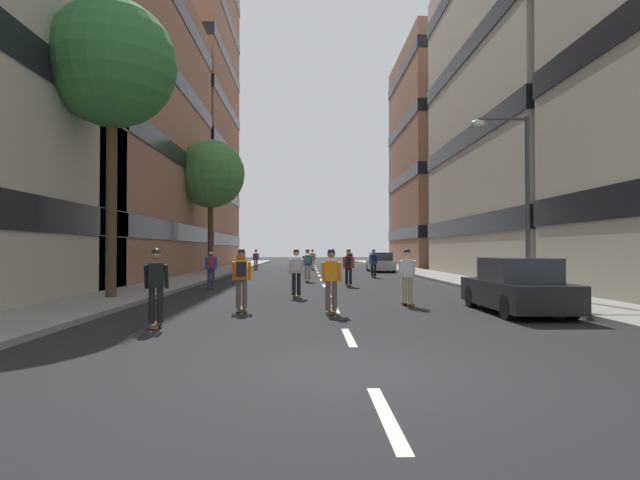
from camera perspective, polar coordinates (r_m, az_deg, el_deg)
The scene contains 26 objects.
ground_plane at distance 36.28m, azimuth -0.09°, elevation -3.80°, with size 172.09×172.09×0.00m, color black.
sidewalk_left at distance 40.41m, azimuth -10.94°, elevation -3.40°, with size 2.71×78.88×0.14m, color gray.
sidewalk_right at distance 40.72m, azimuth 10.44°, elevation -3.39°, with size 2.71×78.88×0.14m, color gray.
lane_markings at distance 38.10m, azimuth -0.16°, elevation -3.67°, with size 0.16×67.20×0.01m.
building_left_mid at distance 36.13m, azimuth -24.85°, elevation 11.63°, with size 12.21×23.65×19.05m.
building_left_far at distance 58.04m, azimuth -15.99°, elevation 15.50°, with size 12.21×17.21×36.28m.
building_right_mid at distance 37.07m, azimuth 24.46°, elevation 13.10°, with size 12.21×18.95×21.31m.
building_right_far at distance 56.89m, azimuth 14.85°, elevation 8.58°, with size 12.21×16.56×22.26m.
parked_car_near at distance 15.57m, azimuth 20.50°, elevation -4.84°, with size 1.82×4.40×1.52m.
parked_car_mid at distance 41.82m, azimuth 6.55°, elevation -2.47°, with size 1.82×4.40×1.52m.
street_tree_near at distance 37.53m, azimuth -11.73°, elevation 6.96°, with size 4.71×4.71×9.20m.
street_tree_mid at distance 20.33m, azimuth -21.51°, elevation 17.17°, with size 4.33×4.33×10.15m.
streetlamp_right at distance 20.72m, azimuth 20.55°, elevation 5.64°, with size 2.13×0.30×6.50m.
skater_0 at distance 19.17m, azimuth -2.57°, elevation -3.24°, with size 0.55×0.92×1.78m.
skater_1 at distance 45.09m, azimuth -0.81°, elevation -2.01°, with size 0.54×0.91×1.78m.
skater_2 at distance 45.27m, azimuth 3.22°, elevation -2.01°, with size 0.54×0.90×1.78m.
skater_3 at distance 12.50m, azimuth -17.29°, elevation -4.50°, with size 0.56×0.92×1.78m.
skater_4 at distance 25.01m, azimuth 3.10°, elevation -2.72°, with size 0.56×0.92×1.78m.
skater_5 at distance 31.70m, azimuth -8.55°, elevation -2.41°, with size 0.55×0.92×1.78m.
skater_6 at distance 28.55m, azimuth -1.36°, elevation -2.51°, with size 0.53×0.90×1.78m.
skater_7 at distance 23.95m, azimuth -11.68°, elevation -2.78°, with size 0.57×0.92×1.78m.
skater_8 at distance 33.10m, azimuth 5.82°, elevation -2.31°, with size 0.54×0.90×1.78m.
skater_9 at distance 16.66m, azimuth 9.41°, elevation -3.66°, with size 0.55×0.91×1.78m.
skater_10 at distance 15.18m, azimuth -8.47°, elevation -3.80°, with size 0.55×0.91×1.78m.
skater_11 at distance 14.43m, azimuth 1.23°, elevation -4.08°, with size 0.56×0.92×1.78m.
skater_12 at distance 45.57m, azimuth -6.94°, elevation -1.96°, with size 0.54×0.90×1.78m.
Camera 1 is at (-0.83, -7.55, 1.75)m, focal length 29.63 mm.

